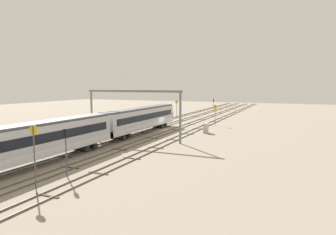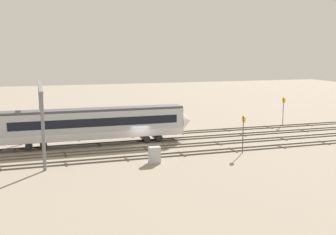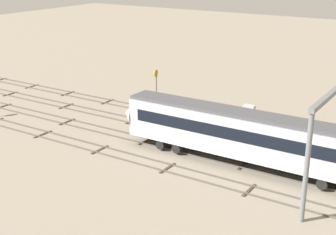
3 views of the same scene
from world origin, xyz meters
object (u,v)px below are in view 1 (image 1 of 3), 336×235
Objects in this scene: relay_cabinet at (206,128)px; speed_sign_near_foreground at (215,112)px; speed_sign_mid_trackside at (177,105)px; overhead_gantry at (133,103)px; signal_light_trackside_departure at (66,146)px; signal_light_trackside_approach at (213,103)px; speed_sign_far_trackside at (34,148)px.

speed_sign_near_foreground is at bearing 5.85° from relay_cabinet.
relay_cabinet is (-27.86, -17.24, -2.22)m from speed_sign_mid_trackside.
overhead_gantry is 40.63m from speed_sign_mid_trackside.
signal_light_trackside_approach is at bearing 5.20° from signal_light_trackside_departure.
overhead_gantry is 3.10× the size of speed_sign_far_trackside.
overhead_gantry reaches higher than signal_light_trackside_departure.
speed_sign_near_foreground is at bearing -135.21° from speed_sign_mid_trackside.
signal_light_trackside_approach reaches higher than relay_cabinet.
speed_sign_mid_trackside is at bearing 11.35° from signal_light_trackside_departure.
speed_sign_mid_trackside reaches higher than relay_cabinet.
speed_sign_near_foreground is 0.82× the size of speed_sign_far_trackside.
overhead_gantry is at bearing 11.45° from signal_light_trackside_departure.
speed_sign_mid_trackside is 2.51× the size of relay_cabinet.
signal_light_trackside_approach is (44.08, 11.98, -0.43)m from speed_sign_near_foreground.
speed_sign_far_trackside is (-47.76, 4.13, 0.62)m from speed_sign_near_foreground.
speed_sign_mid_trackside reaches higher than signal_light_trackside_approach.
signal_light_trackside_approach is (91.84, 7.84, -1.04)m from speed_sign_far_trackside.
speed_sign_far_trackside reaches higher than signal_light_trackside_departure.
relay_cabinet is (-55.78, -13.18, -1.67)m from signal_light_trackside_approach.
signal_light_trackside_departure is (-20.45, -4.14, -3.13)m from overhead_gantry.
overhead_gantry is 3.62× the size of signal_light_trackside_departure.
speed_sign_mid_trackside is 28.22m from signal_light_trackside_approach.
signal_light_trackside_approach is (27.92, -4.07, -0.55)m from speed_sign_mid_trackside.
overhead_gantry is at bearing 9.31° from speed_sign_far_trackside.
signal_light_trackside_departure reaches higher than signal_light_trackside_approach.
speed_sign_mid_trackside reaches higher than speed_sign_near_foreground.
signal_light_trackside_departure is at bearing -174.80° from signal_light_trackside_approach.
speed_sign_far_trackside reaches higher than speed_sign_mid_trackside.
speed_sign_far_trackside reaches higher than speed_sign_near_foreground.
speed_sign_far_trackside is at bearing 171.59° from relay_cabinet.
speed_sign_mid_trackside is 32.84m from relay_cabinet.
speed_sign_far_trackside is 3.78m from signal_light_trackside_departure.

